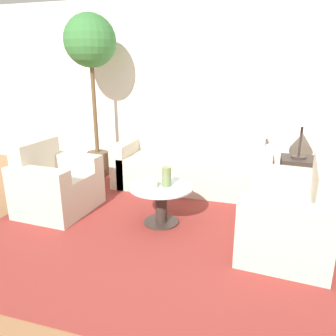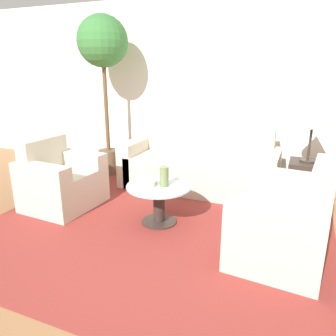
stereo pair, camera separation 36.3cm
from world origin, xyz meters
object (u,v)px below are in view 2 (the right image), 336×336
Objects in this scene: vase at (164,176)px; bowl at (148,183)px; sofa_main at (199,168)px; coffee_table at (159,199)px; table_lamp at (313,117)px; loveseat at (290,223)px; potted_plant at (103,54)px; armchair at (60,183)px.

vase is 0.19m from bowl.
coffee_table is at bearing -93.04° from sofa_main.
loveseat is at bearing -94.72° from table_lamp.
sofa_main is at bearing 82.19° from bowl.
table_lamp is (1.36, -0.02, 0.78)m from sofa_main.
bowl is at bearing -141.32° from table_lamp.
potted_plant reaches higher than loveseat.
sofa_main is at bearing -2.50° from potted_plant.
loveseat is 1.44m from bowl.
table_lamp is (2.72, 1.23, 0.78)m from armchair.
coffee_table is at bearing -88.14° from loveseat.
vase reaches higher than coffee_table.
table_lamp reaches higher than coffee_table.
coffee_table is at bearing -85.35° from armchair.
vase is at bearing -139.33° from table_lamp.
armchair is 4.76× the size of bowl.
sofa_main is 2.39× the size of armchair.
sofa_main reaches higher than armchair.
vase is (-0.01, -1.20, 0.25)m from sofa_main.
table_lamp is at bearing -62.63° from armchair.
potted_plant reaches higher than table_lamp.
armchair is at bearing -83.51° from potted_plant.
bowl reaches higher than coffee_table.
table_lamp is at bearing 39.87° from coffee_table.
potted_plant is at bearing 177.50° from sofa_main.
sofa_main is 1.22m from coffee_table.
bowl is at bearing -161.34° from coffee_table.
sofa_main is 3.03× the size of table_lamp.
loveseat reaches higher than coffee_table.
coffee_table is 3.34× the size of vase.
sofa_main is at bearing 179.07° from table_lamp.
sofa_main is 0.90× the size of potted_plant.
armchair is 4.24× the size of vase.
potted_plant is at bearing 9.62° from armchair.
potted_plant is at bearing 178.24° from table_lamp.
coffee_table is 1.00× the size of table_lamp.
bowl is (-1.53, -1.23, -0.61)m from table_lamp.
armchair is 1.27× the size of coffee_table.
armchair reaches higher than coffee_table.
table_lamp is (1.43, 1.19, 0.79)m from coffee_table.
armchair is 1.26× the size of table_lamp.
table_lamp is 2.06m from bowl.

